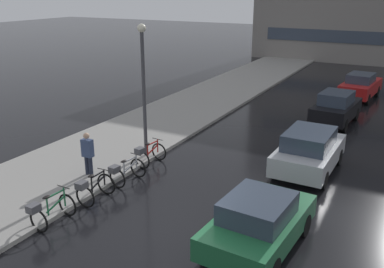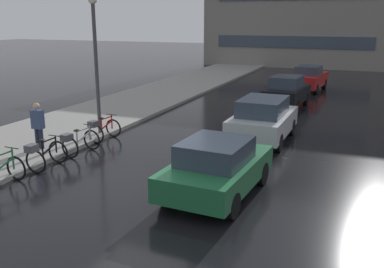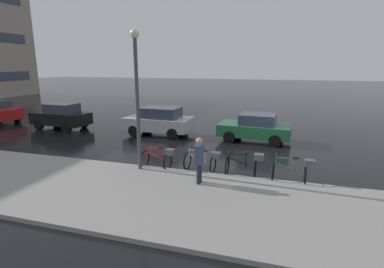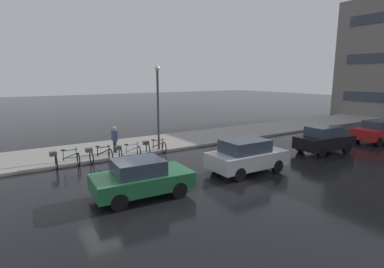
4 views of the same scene
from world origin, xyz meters
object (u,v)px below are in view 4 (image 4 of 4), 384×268
bicycle_third (127,151)px  pedestrian (115,139)px  car_silver (246,156)px  car_black (324,140)px  streetlamp (158,101)px  car_red (379,131)px  car_green (141,178)px  bicycle_second (99,154)px  bicycle_nearest (64,158)px  bicycle_farthest (154,147)px

bicycle_third → pedestrian: size_ratio=0.83×
car_silver → car_black: car_black is taller
car_silver → streetlamp: bearing=-164.0°
bicycle_third → car_red: car_red is taller
car_green → car_red: bearing=90.0°
bicycle_second → car_green: (5.52, 0.13, 0.26)m
car_black → streetlamp: bearing=-124.4°
bicycle_nearest → bicycle_third: bicycle_nearest is taller
bicycle_second → car_silver: (5.45, 5.71, 0.34)m
bicycle_second → bicycle_nearest: bearing=-95.0°
car_red → streetlamp: streetlamp is taller
bicycle_nearest → bicycle_third: size_ratio=0.99×
car_black → bicycle_third: bearing=-115.2°
bicycle_farthest → bicycle_nearest: bearing=-90.2°
bicycle_nearest → car_green: bearing=18.0°
streetlamp → car_red: bearing=67.0°
car_silver → bicycle_farthest: bearing=-157.2°
bicycle_second → bicycle_third: (0.07, 1.60, -0.02)m
bicycle_third → car_black: (5.09, 10.84, 0.35)m
bicycle_third → car_silver: (5.38, 4.11, 0.36)m
pedestrian → streetlamp: (0.72, 2.59, 2.22)m
pedestrian → bicycle_second: bearing=-45.1°
car_green → car_black: car_black is taller
car_green → car_black: bearing=91.6°
bicycle_farthest → car_green: 6.52m
bicycle_nearest → car_red: 20.96m
streetlamp → bicycle_second: bearing=-80.7°
car_silver → car_red: car_silver is taller
car_red → pedestrian: bearing=-111.9°
bicycle_second → streetlamp: 4.84m
bicycle_second → bicycle_farthest: size_ratio=0.98×
bicycle_farthest → streetlamp: streetlamp is taller
pedestrian → streetlamp: size_ratio=0.33×
bicycle_second → car_black: car_black is taller
car_black → bicycle_nearest: bearing=-110.6°
bicycle_second → streetlamp: size_ratio=0.26×
bicycle_nearest → pedestrian: bearing=111.5°
bicycle_third → car_red: (5.44, 16.87, 0.32)m
car_green → pedestrian: bearing=169.7°
car_silver → pedestrian: 8.09m
car_silver → streetlamp: streetlamp is taller
car_red → pedestrian: 18.42m
car_silver → pedestrian: pedestrian is taller
bicycle_third → bicycle_second: bearing=-92.5°
bicycle_nearest → bicycle_third: bearing=86.2°
car_red → pedestrian: (-6.88, -17.09, 0.18)m
bicycle_second → car_green: bearing=1.3°
car_black → car_red: size_ratio=0.91×
bicycle_third → bicycle_nearest: bearing=-93.8°
car_green → streetlamp: bearing=148.1°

